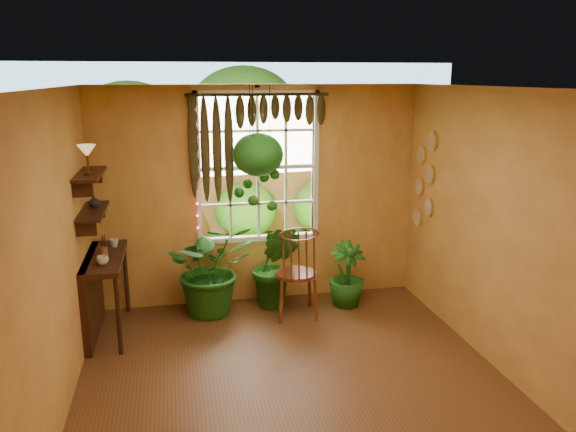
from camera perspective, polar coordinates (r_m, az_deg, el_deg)
name	(u,v)px	position (r m, az deg, el deg)	size (l,w,h in m)	color
floor	(298,390)	(5.38, 1.00, -17.28)	(4.50, 4.50, 0.00)	brown
ceiling	(299,88)	(4.59, 1.15, 12.86)	(4.50, 4.50, 0.00)	white
wall_back	(259,196)	(6.95, -3.01, 2.05)	(4.00, 4.00, 0.00)	gold
wall_left	(51,265)	(4.81, -22.96, -4.61)	(4.50, 4.50, 0.00)	gold
wall_right	(509,236)	(5.59, 21.52, -1.94)	(4.50, 4.50, 0.00)	gold
window	(258,168)	(6.92, -3.09, 4.94)	(1.52, 0.10, 1.86)	white
valance_vine	(252,121)	(6.72, -3.72, 9.61)	(1.70, 0.12, 1.10)	#33170D
string_lights	(195,167)	(6.75, -9.39, 4.97)	(0.03, 0.03, 1.54)	#FF2633
wall_plates	(424,181)	(7.06, 13.69, 3.50)	(0.04, 0.32, 1.10)	beige
counter_ledge	(96,287)	(6.54, -18.90, -6.80)	(0.40, 1.20, 0.90)	#33170D
shelf_lower	(93,211)	(6.29, -19.20, 0.45)	(0.25, 0.90, 0.04)	#33170D
shelf_upper	(90,174)	(6.22, -19.50, 4.04)	(0.25, 0.90, 0.04)	#33170D
backyard	(236,152)	(11.52, -5.34, 6.47)	(14.00, 10.00, 12.00)	#265E1A
windsor_chair	(296,286)	(6.70, 0.85, -7.08)	(0.52, 0.55, 1.31)	maroon
potted_plant_left	(212,268)	(6.76, -7.74, -5.27)	(1.03, 0.89, 1.14)	#195115
potted_plant_mid	(276,266)	(6.90, -1.24, -5.08)	(0.59, 0.47, 1.07)	#195115
potted_plant_right	(347,275)	(7.02, 5.98, -5.94)	(0.45, 0.45, 0.81)	#195115
hanging_basket	(258,160)	(6.58, -3.06, 5.71)	(0.59, 0.59, 1.46)	black
cup_a	(103,260)	(6.11, -18.32, -4.28)	(0.12, 0.12, 0.09)	silver
cup_b	(114,243)	(6.69, -17.25, -2.64)	(0.10, 0.10, 0.09)	beige
brush_jar	(103,246)	(6.38, -18.25, -2.87)	(0.08, 0.08, 0.29)	brown
shelf_vase	(94,201)	(6.38, -19.09, 1.42)	(0.13, 0.13, 0.13)	#B2AD99
tiffany_lamp	(87,153)	(6.01, -19.75, 6.06)	(0.19, 0.19, 0.31)	brown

